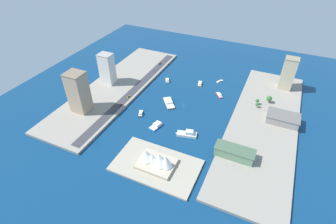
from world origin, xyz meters
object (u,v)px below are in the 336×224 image
(pickup_red, at_px, (121,105))
(apartment_midrise_tan, at_px, (78,92))
(water_taxi_orange, at_px, (200,84))
(suv_black, at_px, (160,64))
(hotel_broad_white, at_px, (107,69))
(traffic_light_waterfront, at_px, (155,72))
(patrol_launch_navy, at_px, (141,113))
(taxi_yellow_cab, at_px, (128,97))
(sailboat_small_white, at_px, (220,81))
(carpark_squat_concrete, at_px, (283,118))
(terminal_long_green, at_px, (235,152))
(opera_landmark, at_px, (156,160))
(catamaran_blue, at_px, (156,125))
(tugboat_red, at_px, (219,95))
(office_block_beige, at_px, (288,74))
(barge_flat_brown, at_px, (169,102))
(yacht_sleek_gray, at_px, (167,80))
(ferry_white_commuter, at_px, (187,134))

(pickup_red, bearing_deg, apartment_midrise_tan, 35.43)
(water_taxi_orange, relative_size, suv_black, 3.49)
(hotel_broad_white, distance_m, traffic_light_waterfront, 67.33)
(patrol_launch_navy, height_order, taxi_yellow_cab, taxi_yellow_cab)
(sailboat_small_white, distance_m, carpark_squat_concrete, 105.66)
(terminal_long_green, relative_size, carpark_squat_concrete, 1.08)
(suv_black, xyz_separation_m, traffic_light_waterfront, (-8.52, 32.82, 3.40))
(carpark_squat_concrete, height_order, opera_landmark, opera_landmark)
(sailboat_small_white, bearing_deg, hotel_broad_white, 27.22)
(catamaran_blue, xyz_separation_m, opera_landmark, (-25.34, 50.13, 6.87))
(opera_landmark, bearing_deg, terminal_long_green, -147.55)
(tugboat_red, xyz_separation_m, opera_landmark, (20.72, 137.92, 7.18))
(water_taxi_orange, height_order, tugboat_red, water_taxi_orange)
(opera_landmark, bearing_deg, carpark_squat_concrete, -131.11)
(sailboat_small_white, distance_m, patrol_launch_navy, 127.38)
(catamaran_blue, relative_size, hotel_broad_white, 0.41)
(apartment_midrise_tan, bearing_deg, taxi_yellow_cab, -128.42)
(opera_landmark, bearing_deg, pickup_red, -38.79)
(water_taxi_orange, bearing_deg, pickup_red, 52.39)
(traffic_light_waterfront, bearing_deg, terminal_long_green, 141.90)
(apartment_midrise_tan, bearing_deg, carpark_squat_concrete, -161.00)
(office_block_beige, xyz_separation_m, taxi_yellow_cab, (174.65, 104.45, -20.31))
(barge_flat_brown, distance_m, terminal_long_green, 109.46)
(terminal_long_green, xyz_separation_m, office_block_beige, (-31.40, -148.05, 16.48))
(patrol_launch_navy, relative_size, office_block_beige, 0.31)
(taxi_yellow_cab, bearing_deg, yacht_sleek_gray, -113.49)
(sailboat_small_white, xyz_separation_m, suv_black, (96.42, -8.09, 2.91))
(sailboat_small_white, height_order, taxi_yellow_cab, sailboat_small_white)
(opera_landmark, bearing_deg, water_taxi_orange, -85.87)
(tugboat_red, relative_size, hotel_broad_white, 0.31)
(water_taxi_orange, distance_m, apartment_midrise_tan, 158.28)
(hotel_broad_white, relative_size, traffic_light_waterfront, 6.36)
(patrol_launch_navy, xyz_separation_m, carpark_squat_concrete, (-150.05, -50.43, 5.88))
(ferry_white_commuter, height_order, taxi_yellow_cab, ferry_white_commuter)
(patrol_launch_navy, height_order, tugboat_red, patrol_launch_navy)
(hotel_broad_white, bearing_deg, ferry_white_commuter, 158.74)
(yacht_sleek_gray, relative_size, traffic_light_waterfront, 2.08)
(barge_flat_brown, bearing_deg, yacht_sleek_gray, -63.33)
(terminal_long_green, bearing_deg, opera_landmark, 32.45)
(catamaran_blue, xyz_separation_m, hotel_broad_white, (98.41, -52.92, 21.99))
(catamaran_blue, xyz_separation_m, terminal_long_green, (-87.38, 10.68, 6.09))
(barge_flat_brown, distance_m, office_block_beige, 156.44)
(yacht_sleek_gray, bearing_deg, sailboat_small_white, -156.11)
(taxi_yellow_cab, bearing_deg, barge_flat_brown, -165.37)
(patrol_launch_navy, xyz_separation_m, barge_flat_brown, (-20.33, -33.87, -0.03))
(hotel_broad_white, height_order, apartment_midrise_tan, apartment_midrise_tan)
(patrol_launch_navy, relative_size, catamaran_blue, 0.77)
(barge_flat_brown, relative_size, carpark_squat_concrete, 0.75)
(apartment_midrise_tan, height_order, opera_landmark, apartment_midrise_tan)
(water_taxi_orange, distance_m, barge_flat_brown, 61.48)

